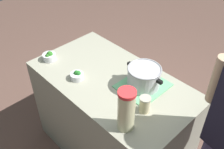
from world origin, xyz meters
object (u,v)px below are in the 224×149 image
object	(u,v)px
cooking_pot	(144,77)
lemonade_pitcher	(126,110)
mason_jar	(145,104)
broccoli_bowl_front	(77,75)
broccoli_bowl_center	(49,56)

from	to	relation	value
cooking_pot	lemonade_pitcher	bearing A→B (deg)	-64.65
lemonade_pitcher	mason_jar	world-z (taller)	lemonade_pitcher
mason_jar	broccoli_bowl_front	distance (m)	0.59
mason_jar	broccoli_bowl_front	bearing A→B (deg)	-168.86
mason_jar	broccoli_bowl_center	xyz separation A→B (m)	(-0.93, -0.13, -0.03)
mason_jar	broccoli_bowl_center	bearing A→B (deg)	-172.03
lemonade_pitcher	broccoli_bowl_front	xyz separation A→B (m)	(-0.58, 0.07, -0.12)
mason_jar	broccoli_bowl_front	world-z (taller)	mason_jar
mason_jar	broccoli_bowl_center	distance (m)	0.94
cooking_pot	broccoli_bowl_center	world-z (taller)	cooking_pot
cooking_pot	lemonade_pitcher	xyz separation A→B (m)	(0.17, -0.37, 0.06)
lemonade_pitcher	broccoli_bowl_center	world-z (taller)	lemonade_pitcher
cooking_pot	mason_jar	distance (m)	0.25
mason_jar	broccoli_bowl_front	size ratio (longest dim) A/B	1.15
cooking_pot	mason_jar	world-z (taller)	cooking_pot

